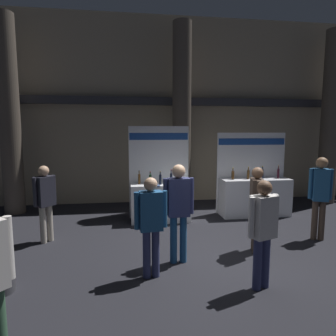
% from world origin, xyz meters
% --- Properties ---
extents(ground_plane, '(27.45, 27.45, 0.00)m').
position_xyz_m(ground_plane, '(0.00, 0.00, 0.00)').
color(ground_plane, black).
extents(hall_colonnade, '(13.73, 1.36, 5.93)m').
position_xyz_m(hall_colonnade, '(0.00, 4.30, 2.92)').
color(hall_colonnade, gray).
rests_on(hall_colonnade, ground_plane).
extents(exhibitor_booth_0, '(1.59, 0.72, 2.45)m').
position_xyz_m(exhibitor_booth_0, '(-0.78, 2.29, 0.60)').
color(exhibitor_booth_0, white).
rests_on(exhibitor_booth_0, ground_plane).
extents(exhibitor_booth_1, '(1.98, 0.66, 2.28)m').
position_xyz_m(exhibitor_booth_1, '(1.86, 2.43, 0.60)').
color(exhibitor_booth_1, white).
rests_on(exhibitor_booth_1, ground_plane).
extents(trash_bin, '(0.39, 0.39, 0.60)m').
position_xyz_m(trash_bin, '(-3.43, -0.82, 0.30)').
color(trash_bin, '#38383D').
rests_on(trash_bin, ground_plane).
extents(visitor_0, '(0.50, 0.34, 1.61)m').
position_xyz_m(visitor_0, '(0.34, -1.22, 0.95)').
color(visitor_0, navy).
rests_on(visitor_0, ground_plane).
extents(visitor_2, '(0.42, 0.43, 1.61)m').
position_xyz_m(visitor_2, '(-3.30, 1.10, 0.95)').
color(visitor_2, '#ADA393').
rests_on(visitor_2, ground_plane).
extents(visitor_4, '(0.31, 0.54, 1.64)m').
position_xyz_m(visitor_4, '(0.82, 0.05, 0.97)').
color(visitor_4, '#47382D').
rests_on(visitor_4, ground_plane).
extents(visitor_5, '(0.52, 0.27, 1.60)m').
position_xyz_m(visitor_5, '(-1.24, -0.67, 0.94)').
color(visitor_5, navy).
rests_on(visitor_5, ground_plane).
extents(visitor_6, '(0.54, 0.23, 1.75)m').
position_xyz_m(visitor_6, '(-0.73, -0.21, 1.03)').
color(visitor_6, navy).
rests_on(visitor_6, ground_plane).
extents(visitor_7, '(0.44, 0.34, 1.78)m').
position_xyz_m(visitor_7, '(2.41, 0.46, 1.05)').
color(visitor_7, '#47382D').
rests_on(visitor_7, ground_plane).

